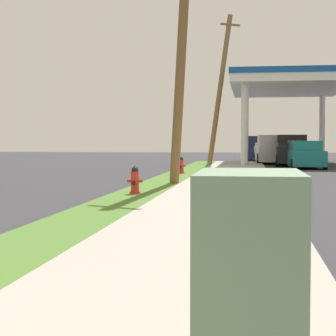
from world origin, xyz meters
TOP-DOWN VIEW (x-y plane):
  - fire_hydrant_second at (0.68, 13.27)m, footprint 0.42×0.38m
  - fire_hydrant_third at (0.75, 23.34)m, footprint 0.42×0.37m
  - utility_pole_midground at (1.50, 17.29)m, footprint 1.45×0.82m
  - utility_pole_background at (1.85, 35.58)m, footprint 2.10×1.38m
  - utility_cabinet at (3.73, 0.63)m, footprint 0.53×0.80m
  - car_teal_by_near_pump at (6.91, 31.73)m, footprint 2.04×4.54m
  - truck_navy_at_forecourt at (4.70, 45.92)m, footprint 2.43×5.51m
  - truck_black_on_apron at (6.44, 35.63)m, footprint 2.24×5.45m
  - truck_silver_at_far_bay at (5.21, 38.61)m, footprint 2.36×5.49m

SIDE VIEW (x-z plane):
  - fire_hydrant_second at x=0.68m, z-range 0.07..0.82m
  - fire_hydrant_third at x=0.75m, z-range 0.07..0.82m
  - utility_cabinet at x=3.73m, z-range 0.08..1.35m
  - car_teal_by_near_pump at x=6.91m, z-range -0.07..1.51m
  - truck_navy_at_forecourt at x=4.70m, z-range -0.07..1.90m
  - truck_black_on_apron at x=6.44m, z-range -0.07..1.90m
  - truck_silver_at_far_bay at x=5.21m, z-range -0.07..1.90m
  - utility_pole_background at x=1.85m, z-range 0.20..9.83m
  - utility_pole_midground at x=1.50m, z-range 0.20..10.19m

